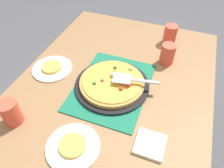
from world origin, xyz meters
The scene contains 14 objects.
ground_plane centered at (0.00, 0.00, 0.00)m, with size 8.00×8.00×0.00m, color #4C4C51.
dining_table centered at (0.00, 0.00, 0.64)m, with size 1.40×1.00×0.75m.
placemat centered at (0.00, 0.00, 0.75)m, with size 0.48×0.36×0.01m, color #196B4C.
pizza_pan centered at (0.00, 0.00, 0.76)m, with size 0.38×0.38×0.01m, color black.
pizza centered at (0.00, 0.00, 0.78)m, with size 0.33×0.33×0.05m.
plate_near_left centered at (-0.37, 0.03, 0.76)m, with size 0.22×0.22×0.01m, color white.
plate_far_right centered at (0.01, 0.36, 0.76)m, with size 0.22×0.22×0.01m, color white.
served_slice_left centered at (-0.37, 0.03, 0.77)m, with size 0.11×0.11×0.02m, color #EAB747.
served_slice_right centered at (0.01, 0.36, 0.77)m, with size 0.11×0.11×0.02m, color #EAB747.
cup_near centered at (-0.35, 0.33, 0.81)m, with size 0.08×0.08×0.12m, color #E04C38.
cup_far centered at (0.50, -0.20, 0.81)m, with size 0.08×0.08×0.12m, color #E04C38.
cup_corner centered at (0.30, -0.22, 0.81)m, with size 0.08×0.08×0.12m, color #E04C38.
pizza_server centered at (0.02, -0.10, 0.82)m, with size 0.08×0.23×0.01m.
napkin_stack centered at (-0.26, -0.26, 0.76)m, with size 0.12×0.12×0.02m, color white.
Camera 1 is at (-0.71, -0.26, 1.54)m, focal length 33.93 mm.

